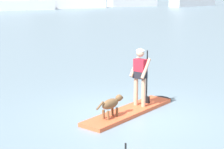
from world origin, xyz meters
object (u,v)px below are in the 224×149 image
Objects in this scene: dog at (111,104)px; moored_boat_far_starboard at (16,1)px; moored_boat_outer at (77,1)px; paddleboard at (134,110)px; person_paddler at (140,73)px.

moored_boat_far_starboard is at bearing 78.31° from dog.
moored_boat_outer is (23.32, 58.50, 0.84)m from dog.
person_paddler is (0.27, 0.12, 1.00)m from paddleboard.
person_paddler is 0.13× the size of moored_boat_far_starboard.
person_paddler is 56.99m from moored_boat_far_starboard.
moored_boat_far_starboard reaches higher than moored_boat_outer.
paddleboard is at bearing -100.88° from moored_boat_far_starboard.
paddleboard is 62.29m from moored_boat_outer.
dog is at bearing -156.16° from paddleboard.
dog is at bearing -156.16° from person_paddler.
moored_boat_outer is (22.14, 57.98, 0.24)m from person_paddler.
paddleboard is 3.53× the size of dog.
moored_boat_outer is (22.41, 58.10, 1.24)m from paddleboard.
person_paddler reaches higher than paddleboard.
moored_boat_outer reaches higher than paddleboard.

